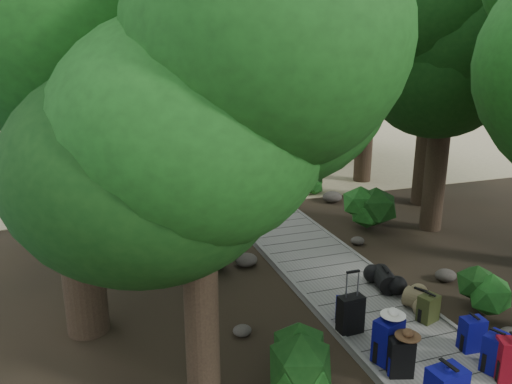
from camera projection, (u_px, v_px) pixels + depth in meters
name	position (u px, v px, depth m)	size (l,w,h in m)	color
ground	(325.00, 271.00, 10.70)	(120.00, 120.00, 0.00)	black
sand_beach	(182.00, 142.00, 25.22)	(40.00, 22.00, 0.02)	tan
boardwalk	(306.00, 251.00, 11.59)	(2.00, 12.00, 0.12)	slate
backpack_left_b	(401.00, 355.00, 7.05)	(0.34, 0.24, 0.63)	black
backpack_left_c	(388.00, 338.00, 7.35)	(0.41, 0.29, 0.75)	#070A65
backpack_left_d	(346.00, 309.00, 8.43)	(0.32, 0.23, 0.50)	#070A65
backpack_right_a	(512.00, 358.00, 6.93)	(0.39, 0.28, 0.69)	maroon
backpack_right_b	(495.00, 350.00, 7.16)	(0.35, 0.25, 0.64)	#070A65
backpack_right_c	(472.00, 332.00, 7.65)	(0.34, 0.24, 0.59)	#070A65
backpack_right_d	(428.00, 307.00, 8.48)	(0.34, 0.24, 0.52)	#343C17
duffel_right_khaki	(421.00, 300.00, 8.85)	(0.37, 0.55, 0.37)	brown
duffel_right_black	(385.00, 279.00, 9.62)	(0.39, 0.62, 0.39)	black
suitcase_on_boardwalk	(351.00, 314.00, 8.11)	(0.41, 0.23, 0.64)	black
lone_suitcase_on_sand	(239.00, 173.00, 17.80)	(0.37, 0.21, 0.59)	black
hat_brown	(408.00, 333.00, 6.94)	(0.36, 0.36, 0.11)	#51351E
hat_white	(393.00, 311.00, 7.24)	(0.37, 0.37, 0.12)	silver
kayak	(116.00, 172.00, 18.44)	(0.76, 3.48, 0.35)	red
sun_lounger	(288.00, 156.00, 20.59)	(0.59, 1.82, 0.59)	silver
tree_right_c	(445.00, 76.00, 12.13)	(4.56, 4.56, 7.90)	black
tree_right_d	(442.00, 11.00, 13.84)	(6.09, 6.09, 11.16)	black
tree_right_e	(369.00, 55.00, 16.73)	(4.86, 4.86, 8.74)	black
tree_right_f	(359.00, 52.00, 20.36)	(4.97, 4.97, 8.88)	black
tree_left_a	(197.00, 183.00, 5.76)	(3.74, 3.74, 6.24)	black
tree_left_b	(57.00, 26.00, 7.11)	(5.46, 5.46, 9.82)	black
tree_left_c	(99.00, 71.00, 11.49)	(4.72, 4.72, 8.20)	black
tree_back_a	(160.00, 59.00, 22.35)	(4.75, 4.75, 8.23)	black
tree_back_b	(207.00, 47.00, 24.91)	(5.19, 5.19, 9.26)	black
tree_back_c	(276.00, 43.00, 24.40)	(5.39, 5.39, 9.70)	black
tree_back_d	(65.00, 60.00, 20.67)	(4.95, 4.95, 8.25)	black
palm_right_a	(313.00, 62.00, 16.34)	(4.88, 4.88, 8.31)	#184012
palm_right_b	(312.00, 63.00, 21.44)	(4.13, 4.13, 7.97)	#184012
palm_right_c	(235.00, 74.00, 22.01)	(4.38, 4.38, 6.97)	#184012
palm_left_a	(84.00, 78.00, 14.27)	(4.75, 4.75, 7.56)	#184012
rock_left_b	(242.00, 330.00, 8.30)	(0.32, 0.29, 0.17)	#4C473F
rock_left_c	(246.00, 260.00, 10.94)	(0.50, 0.45, 0.28)	#4C473F
rock_left_d	(201.00, 233.00, 12.66)	(0.30, 0.27, 0.16)	#4C473F
rock_right_a	(511.00, 335.00, 8.13)	(0.40, 0.36, 0.22)	#4C473F
rock_right_b	(446.00, 275.00, 10.24)	(0.44, 0.40, 0.24)	#4C473F
rock_right_c	(358.00, 241.00, 12.14)	(0.34, 0.31, 0.19)	#4C473F
rock_right_d	(332.00, 197.00, 15.44)	(0.61, 0.55, 0.34)	#4C473F
shrub_left_a	(301.00, 361.00, 6.83)	(1.09, 1.09, 0.98)	#184615
shrub_left_b	(212.00, 250.00, 10.77)	(0.90, 0.90, 0.81)	#184615
shrub_left_c	(147.00, 200.00, 13.94)	(1.12, 1.12, 1.01)	#184615
shrub_right_a	(482.00, 294.00, 8.88)	(0.86, 0.86, 0.77)	#184615
shrub_right_b	(367.00, 206.00, 13.16)	(1.33, 1.33, 1.20)	#184615
shrub_right_c	(314.00, 184.00, 16.17)	(0.80, 0.80, 0.72)	#184615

